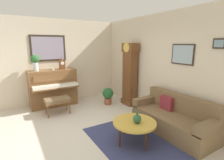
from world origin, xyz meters
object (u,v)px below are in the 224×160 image
object	(u,v)px
piano_bench	(57,101)
teacup	(53,69)
grandfather_clock	(130,76)
flower_vase	(35,61)
couch	(173,118)
coffee_table	(134,123)
potted_plant	(108,95)
piano	(53,88)
mantel_clock	(62,64)
green_jug	(137,119)

from	to	relation	value
piano_bench	teacup	bearing A→B (deg)	172.61
grandfather_clock	flower_vase	world-z (taller)	grandfather_clock
couch	teacup	bearing A→B (deg)	-148.29
piano_bench	couch	size ratio (longest dim) A/B	0.37
coffee_table	potted_plant	distance (m)	2.33
piano	teacup	xyz separation A→B (m)	(0.05, 0.02, 0.61)
piano	mantel_clock	xyz separation A→B (m)	(0.00, 0.33, 0.75)
couch	mantel_clock	bearing A→B (deg)	-152.89
couch	flower_vase	bearing A→B (deg)	-142.73
grandfather_clock	teacup	distance (m)	2.47
teacup	potted_plant	size ratio (longest dim) A/B	0.21
grandfather_clock	green_jug	distance (m)	2.36
piano	flower_vase	distance (m)	1.01
flower_vase	teacup	world-z (taller)	flower_vase
couch	mantel_clock	xyz separation A→B (m)	(-3.19, -1.63, 1.04)
green_jug	grandfather_clock	bearing A→B (deg)	147.05
green_jug	potted_plant	size ratio (longest dim) A/B	0.43
piano_bench	green_jug	bearing A→B (deg)	23.29
couch	potted_plant	world-z (taller)	couch
flower_vase	piano_bench	bearing A→B (deg)	25.07
coffee_table	green_jug	xyz separation A→B (m)	(0.07, 0.01, 0.12)
grandfather_clock	coffee_table	world-z (taller)	grandfather_clock
teacup	green_jug	size ratio (longest dim) A/B	0.48
coffee_table	grandfather_clock	bearing A→B (deg)	145.99
piano	couch	world-z (taller)	piano
piano	coffee_table	distance (m)	3.22
piano_bench	couch	bearing A→B (deg)	40.79
grandfather_clock	couch	bearing A→B (deg)	-6.38
flower_vase	green_jug	size ratio (longest dim) A/B	2.42
green_jug	teacup	bearing A→B (deg)	-163.81
couch	flower_vase	xyz separation A→B (m)	(-3.19, -2.43, 1.18)
piano	teacup	distance (m)	0.61
piano	coffee_table	size ratio (longest dim) A/B	1.64
coffee_table	teacup	size ratio (longest dim) A/B	7.59
piano	grandfather_clock	bearing A→B (deg)	61.27
teacup	green_jug	distance (m)	3.30
couch	teacup	xyz separation A→B (m)	(-3.15, -1.94, 0.89)
piano	piano_bench	bearing A→B (deg)	-5.38
mantel_clock	green_jug	distance (m)	3.31
piano_bench	teacup	world-z (taller)	teacup
teacup	flower_vase	bearing A→B (deg)	-95.49
coffee_table	teacup	bearing A→B (deg)	-163.59
couch	potted_plant	distance (m)	2.38
grandfather_clock	coffee_table	distance (m)	2.34
couch	green_jug	world-z (taller)	couch
grandfather_clock	mantel_clock	distance (m)	2.24
mantel_clock	teacup	xyz separation A→B (m)	(0.05, -0.31, -0.15)
piano_bench	coffee_table	world-z (taller)	piano_bench
piano_bench	grandfather_clock	xyz separation A→B (m)	(0.38, 2.27, 0.56)
mantel_clock	teacup	size ratio (longest dim) A/B	3.28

